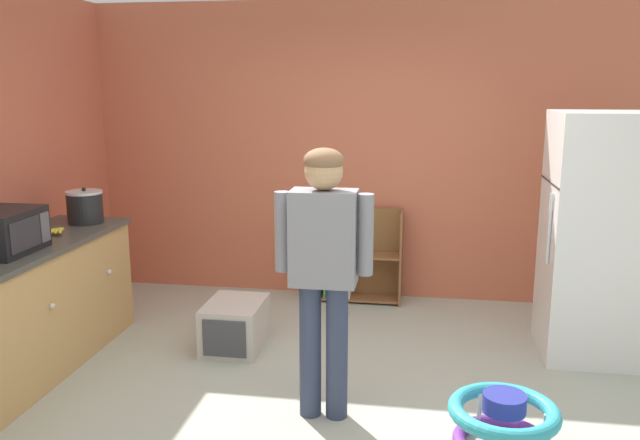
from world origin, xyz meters
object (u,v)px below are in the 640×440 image
refrigerator (597,237)px  baby_walker (503,422)px  pet_carrier (235,325)px  microwave (4,232)px  bookshelf (352,261)px  kitchen_counter (9,319)px  standing_person (324,258)px  crock_pot (85,207)px  banana_bunch (57,231)px

refrigerator → baby_walker: bearing=-118.6°
pet_carrier → microwave: microwave is taller
refrigerator → bookshelf: (-1.86, 0.96, -0.52)m
kitchen_counter → microwave: 0.59m
standing_person → crock_pot: 2.30m
refrigerator → pet_carrier: refrigerator is taller
pet_carrier → microwave: bearing=-148.1°
baby_walker → microwave: bearing=174.2°
baby_walker → banana_bunch: bearing=164.7°
kitchen_counter → bookshelf: (2.05, 2.07, -0.08)m
refrigerator → banana_bunch: (-3.84, -0.58, 0.04)m
refrigerator → baby_walker: 1.77m
refrigerator → microwave: size_ratio=3.71×
crock_pot → banana_bunch: crock_pot is taller
pet_carrier → microwave: 1.73m
standing_person → microwave: standing_person is taller
banana_bunch → baby_walker: bearing=-15.3°
pet_carrier → crock_pot: crock_pot is taller
kitchen_counter → pet_carrier: size_ratio=4.30×
crock_pot → refrigerator: bearing=2.5°
refrigerator → pet_carrier: (-2.61, -0.31, -0.71)m
refrigerator → banana_bunch: size_ratio=11.24×
refrigerator → microwave: bearing=-164.2°
pet_carrier → banana_bunch: bearing=-167.8°
bookshelf → banana_bunch: banana_bunch is taller
pet_carrier → refrigerator: bearing=6.8°
refrigerator → standing_person: (-1.80, -1.21, 0.09)m
pet_carrier → crock_pot: (-1.23, 0.14, 0.85)m
crock_pot → baby_walker: bearing=-22.1°
pet_carrier → microwave: size_ratio=1.15×
kitchen_counter → pet_carrier: bearing=31.8°
baby_walker → microwave: (-3.12, 0.31, 0.88)m
baby_walker → pet_carrier: pet_carrier is taller
refrigerator → kitchen_counter: bearing=-164.1°
baby_walker → crock_pot: bearing=157.9°
banana_bunch → kitchen_counter: bearing=-97.0°
baby_walker → banana_bunch: 3.28m
crock_pot → standing_person: bearing=-27.0°
pet_carrier → banana_bunch: banana_bunch is taller
banana_bunch → microwave: bearing=-94.9°
kitchen_counter → banana_bunch: bearing=83.0°
kitchen_counter → pet_carrier: 1.55m
bookshelf → kitchen_counter: bearing=-134.7°
bookshelf → microwave: 2.96m
bookshelf → pet_carrier: (-0.75, -1.27, -0.19)m
standing_person → pet_carrier: 1.46m
refrigerator → bookshelf: refrigerator is taller
microwave → kitchen_counter: bearing=-157.0°
kitchen_counter → banana_bunch: 0.72m
baby_walker → microwave: size_ratio=1.26×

